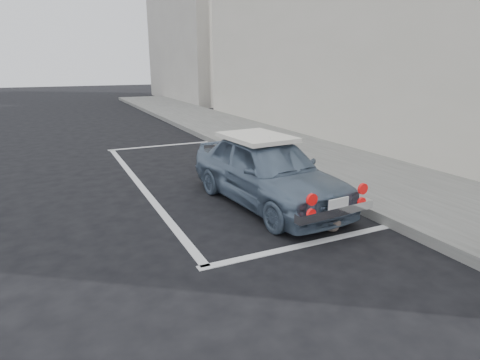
{
  "coord_description": "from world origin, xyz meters",
  "views": [
    {
      "loc": [
        -2.3,
        -4.33,
        2.21
      ],
      "look_at": [
        -0.15,
        0.19,
        0.75
      ],
      "focal_mm": 30.0,
      "sensor_mm": 36.0,
      "label": 1
    }
  ],
  "objects": [
    {
      "name": "building_far",
      "position": [
        6.35,
        20.0,
        4.0
      ],
      "size": [
        3.5,
        10.0,
        8.0
      ],
      "primitive_type": "cube",
      "color": "#AFA99F",
      "rests_on": "ground"
    },
    {
      "name": "shop_building",
      "position": [
        6.33,
        4.0,
        3.49
      ],
      "size": [
        3.5,
        18.0,
        7.0
      ],
      "color": "beige",
      "rests_on": "ground"
    },
    {
      "name": "ground",
      "position": [
        0.0,
        0.0,
        0.0
      ],
      "size": [
        80.0,
        80.0,
        0.0
      ],
      "primitive_type": "plane",
      "color": "black",
      "rests_on": "ground"
    },
    {
      "name": "pline_front",
      "position": [
        0.5,
        6.5,
        0.0
      ],
      "size": [
        3.0,
        0.12,
        0.01
      ],
      "primitive_type": "cube",
      "color": "silver",
      "rests_on": "ground"
    },
    {
      "name": "pline_rear",
      "position": [
        0.5,
        -0.5,
        0.0
      ],
      "size": [
        3.0,
        0.12,
        0.01
      ],
      "primitive_type": "cube",
      "color": "silver",
      "rests_on": "ground"
    },
    {
      "name": "sidewalk",
      "position": [
        3.2,
        2.0,
        0.07
      ],
      "size": [
        2.8,
        40.0,
        0.15
      ],
      "primitive_type": "cube",
      "color": "#62635E",
      "rests_on": "ground"
    },
    {
      "name": "pline_side",
      "position": [
        -0.9,
        3.0,
        0.0
      ],
      "size": [
        0.12,
        7.0,
        0.01
      ],
      "primitive_type": "cube",
      "color": "silver",
      "rests_on": "ground"
    },
    {
      "name": "cat",
      "position": [
        1.0,
        -0.28,
        0.11
      ],
      "size": [
        0.24,
        0.47,
        0.25
      ],
      "rotation": [
        0.0,
        0.0,
        -0.1
      ],
      "color": "brown",
      "rests_on": "ground"
    },
    {
      "name": "retro_coupe",
      "position": [
        0.77,
        1.09,
        0.56
      ],
      "size": [
        1.58,
        3.36,
        1.11
      ],
      "rotation": [
        0.0,
        0.0,
        0.08
      ],
      "color": "slate",
      "rests_on": "ground"
    }
  ]
}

